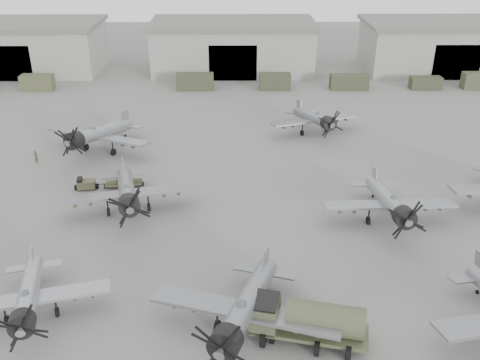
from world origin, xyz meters
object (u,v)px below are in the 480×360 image
at_px(aircraft_near_1, 244,310).
at_px(fuel_tanker, 308,319).
at_px(ground_crew, 36,157).
at_px(aircraft_mid_2, 391,203).
at_px(tug_trailer, 101,184).
at_px(aircraft_far_1, 316,119).
at_px(aircraft_near_0, 28,298).
at_px(aircraft_mid_1, 127,192).
at_px(aircraft_far_0, 97,134).

height_order(aircraft_near_1, fuel_tanker, aircraft_near_1).
height_order(aircraft_near_1, ground_crew, aircraft_near_1).
bearing_deg(aircraft_mid_2, tug_trailer, 162.92).
height_order(fuel_tanker, ground_crew, fuel_tanker).
height_order(aircraft_near_1, aircraft_far_1, aircraft_near_1).
height_order(aircraft_near_0, aircraft_mid_1, aircraft_mid_1).
distance_m(aircraft_near_1, aircraft_far_0, 35.48).
distance_m(fuel_tanker, ground_crew, 39.69).
distance_m(aircraft_mid_2, tug_trailer, 29.16).
xyz_separation_m(aircraft_near_0, aircraft_mid_2, (28.43, 12.81, 0.18)).
relative_size(aircraft_mid_1, ground_crew, 8.33).
height_order(fuel_tanker, tug_trailer, fuel_tanker).
height_order(aircraft_mid_2, ground_crew, aircraft_mid_2).
bearing_deg(aircraft_mid_2, ground_crew, 157.30).
relative_size(aircraft_near_0, aircraft_mid_2, 0.92).
distance_m(aircraft_far_1, tug_trailer, 28.67).
relative_size(aircraft_mid_1, tug_trailer, 1.88).
bearing_deg(aircraft_near_0, aircraft_near_1, -21.60).
relative_size(aircraft_near_0, aircraft_near_1, 0.86).
relative_size(fuel_tanker, ground_crew, 5.35).
bearing_deg(aircraft_mid_1, aircraft_mid_2, -19.04).
xyz_separation_m(aircraft_near_0, aircraft_far_1, (24.70, 35.26, 0.08)).
height_order(aircraft_mid_2, aircraft_far_0, aircraft_far_0).
relative_size(aircraft_mid_2, aircraft_far_0, 0.94).
relative_size(aircraft_near_0, aircraft_mid_1, 0.88).
relative_size(aircraft_mid_2, tug_trailer, 1.80).
xyz_separation_m(aircraft_mid_1, fuel_tanker, (14.94, -16.95, -0.57)).
relative_size(aircraft_mid_2, ground_crew, 7.96).
distance_m(aircraft_far_0, ground_crew, 7.24).
distance_m(aircraft_far_0, fuel_tanker, 37.84).
relative_size(aircraft_far_0, fuel_tanker, 1.58).
distance_m(aircraft_near_0, aircraft_far_1, 43.05).
height_order(aircraft_far_0, tug_trailer, aircraft_far_0).
distance_m(aircraft_mid_2, aircraft_far_0, 34.66).
bearing_deg(tug_trailer, fuel_tanker, -57.34).
distance_m(aircraft_near_0, aircraft_mid_2, 31.19).
bearing_deg(fuel_tanker, tug_trailer, 143.32).
bearing_deg(aircraft_mid_1, aircraft_far_1, 30.73).
xyz_separation_m(aircraft_far_0, fuel_tanker, (21.09, -31.41, -0.67)).
relative_size(aircraft_mid_1, aircraft_far_0, 0.98).
bearing_deg(aircraft_mid_1, tug_trailer, 112.24).
distance_m(aircraft_mid_2, fuel_tanker, 17.47).
bearing_deg(tug_trailer, aircraft_mid_2, -22.44).
height_order(aircraft_near_0, aircraft_far_0, aircraft_far_0).
bearing_deg(tug_trailer, ground_crew, 136.60).
height_order(aircraft_near_0, aircraft_far_1, aircraft_far_1).
height_order(aircraft_mid_1, aircraft_far_0, aircraft_far_0).
xyz_separation_m(aircraft_near_1, aircraft_mid_2, (13.54, 14.59, -0.15)).
distance_m(aircraft_mid_2, ground_crew, 39.38).
distance_m(aircraft_near_1, tug_trailer, 26.52).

